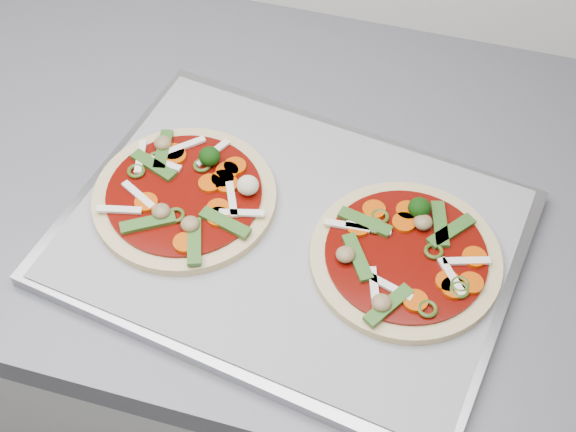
# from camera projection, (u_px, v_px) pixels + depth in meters

# --- Properties ---
(base_cabinet) EXTENTS (3.60, 0.60, 0.86)m
(base_cabinet) POSITION_uv_depth(u_px,v_px,m) (273.00, 364.00, 1.29)
(base_cabinet) COLOR silver
(base_cabinet) RESTS_ON ground
(countertop) EXTENTS (3.60, 0.60, 0.04)m
(countertop) POSITION_uv_depth(u_px,v_px,m) (267.00, 185.00, 0.94)
(countertop) COLOR #5C5C63
(countertop) RESTS_ON base_cabinet
(baking_tray) EXTENTS (0.52, 0.42, 0.02)m
(baking_tray) POSITION_uv_depth(u_px,v_px,m) (290.00, 237.00, 0.86)
(baking_tray) COLOR #96969B
(baking_tray) RESTS_ON countertop
(parchment) EXTENTS (0.49, 0.39, 0.00)m
(parchment) POSITION_uv_depth(u_px,v_px,m) (290.00, 232.00, 0.85)
(parchment) COLOR gray
(parchment) RESTS_ON baking_tray
(pizza_left) EXTENTS (0.27, 0.27, 0.03)m
(pizza_left) POSITION_uv_depth(u_px,v_px,m) (186.00, 195.00, 0.87)
(pizza_left) COLOR tan
(pizza_left) RESTS_ON parchment
(pizza_right) EXTENTS (0.22, 0.22, 0.03)m
(pizza_right) POSITION_uv_depth(u_px,v_px,m) (406.00, 256.00, 0.82)
(pizza_right) COLOR tan
(pizza_right) RESTS_ON parchment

